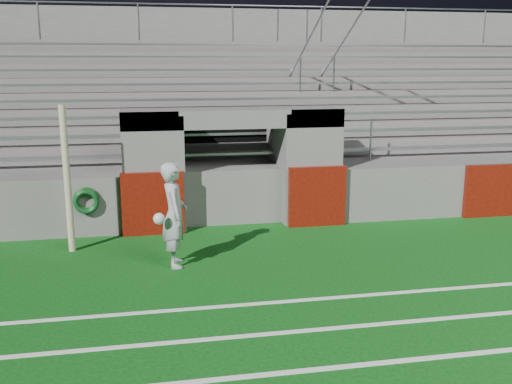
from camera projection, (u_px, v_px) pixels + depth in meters
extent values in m
plane|color=#0C4911|center=(264.00, 279.00, 9.68)|extent=(90.00, 90.00, 0.00)
cylinder|color=beige|center=(67.00, 180.00, 10.80)|extent=(0.13, 0.13, 2.83)
cube|color=white|center=(314.00, 370.00, 6.80)|extent=(28.00, 0.09, 0.01)
cube|color=white|center=(293.00, 332.00, 7.76)|extent=(28.00, 0.09, 0.01)
cube|color=white|center=(277.00, 302.00, 8.72)|extent=(28.00, 0.09, 0.01)
cube|color=#5F5C5A|center=(151.00, 170.00, 12.42)|extent=(1.20, 1.00, 2.60)
cube|color=#5F5C5A|center=(311.00, 164.00, 13.07)|extent=(1.20, 1.00, 2.60)
cube|color=black|center=(223.00, 157.00, 14.38)|extent=(2.60, 0.20, 2.50)
cube|color=#5F5C5A|center=(180.00, 166.00, 13.12)|extent=(0.10, 2.20, 2.50)
cube|color=#5F5C5A|center=(277.00, 163.00, 13.54)|extent=(0.10, 2.20, 2.50)
cube|color=#5F5C5A|center=(233.00, 118.00, 12.50)|extent=(4.80, 1.00, 0.40)
cube|color=#5F5C5A|center=(214.00, 149.00, 16.46)|extent=(26.00, 8.00, 0.20)
cube|color=#5F5C5A|center=(214.00, 170.00, 16.60)|extent=(26.00, 8.00, 1.05)
cube|color=#4F0E06|center=(153.00, 204.00, 12.02)|extent=(1.30, 0.15, 1.35)
cube|color=#4F0E06|center=(317.00, 196.00, 12.68)|extent=(1.30, 0.15, 1.35)
cube|color=#4F0E06|center=(507.00, 190.00, 13.54)|extent=(2.20, 0.15, 1.25)
cube|color=gray|center=(227.00, 153.00, 13.59)|extent=(23.00, 0.28, 0.06)
cube|color=#5F5C5A|center=(223.00, 149.00, 14.41)|extent=(24.00, 0.75, 0.38)
cube|color=gray|center=(223.00, 134.00, 14.22)|extent=(23.00, 0.28, 0.06)
cube|color=#5F5C5A|center=(219.00, 138.00, 15.09)|extent=(24.00, 0.75, 0.76)
cube|color=gray|center=(219.00, 116.00, 14.86)|extent=(23.00, 0.28, 0.06)
cube|color=#5F5C5A|center=(216.00, 128.00, 15.76)|extent=(24.00, 0.75, 1.14)
cube|color=gray|center=(215.00, 99.00, 15.49)|extent=(23.00, 0.28, 0.06)
cube|color=#5F5C5A|center=(212.00, 118.00, 16.44)|extent=(24.00, 0.75, 1.52)
cube|color=gray|center=(212.00, 84.00, 16.13)|extent=(23.00, 0.28, 0.06)
cube|color=#5F5C5A|center=(209.00, 110.00, 17.12)|extent=(24.00, 0.75, 1.90)
cube|color=gray|center=(209.00, 70.00, 16.76)|extent=(23.00, 0.28, 0.06)
cube|color=#5F5C5A|center=(207.00, 102.00, 17.79)|extent=(24.00, 0.75, 2.28)
cube|color=gray|center=(206.00, 57.00, 17.39)|extent=(23.00, 0.28, 0.06)
cube|color=#5F5C5A|center=(204.00, 94.00, 18.47)|extent=(24.00, 0.75, 2.66)
cube|color=gray|center=(204.00, 45.00, 18.03)|extent=(23.00, 0.28, 0.06)
cube|color=#5F5C5A|center=(202.00, 91.00, 19.10)|extent=(26.00, 0.60, 5.29)
cylinder|color=#A5A8AD|center=(332.00, 140.00, 13.72)|extent=(0.05, 0.05, 1.00)
cylinder|color=#A5A8AD|center=(300.00, 74.00, 16.25)|extent=(0.05, 0.05, 1.00)
cylinder|color=#A5A8AD|center=(277.00, 25.00, 18.79)|extent=(0.05, 0.05, 1.00)
cylinder|color=#A5A8AD|center=(301.00, 56.00, 16.14)|extent=(0.05, 6.02, 3.08)
cylinder|color=#A5A8AD|center=(371.00, 139.00, 13.90)|extent=(0.05, 0.05, 1.00)
cylinder|color=#A5A8AD|center=(334.00, 74.00, 16.43)|extent=(0.05, 0.05, 1.00)
cylinder|color=#A5A8AD|center=(307.00, 25.00, 18.97)|extent=(0.05, 0.05, 1.00)
cylinder|color=#A5A8AD|center=(334.00, 56.00, 16.32)|extent=(0.05, 6.02, 3.08)
cylinder|color=#A5A8AD|center=(38.00, 20.00, 17.42)|extent=(0.05, 0.05, 1.10)
cylinder|color=#A5A8AD|center=(138.00, 22.00, 17.96)|extent=(0.05, 0.05, 1.10)
cylinder|color=#A5A8AD|center=(232.00, 23.00, 18.51)|extent=(0.05, 0.05, 1.10)
cylinder|color=#A5A8AD|center=(321.00, 24.00, 19.05)|extent=(0.05, 0.05, 1.10)
cylinder|color=#A5A8AD|center=(405.00, 25.00, 19.59)|extent=(0.05, 0.05, 1.10)
cylinder|color=#A5A8AD|center=(484.00, 26.00, 20.14)|extent=(0.05, 0.05, 1.10)
cylinder|color=#A5A8AD|center=(201.00, 4.00, 18.20)|extent=(24.00, 0.05, 0.05)
imported|color=#A8AEB2|center=(174.00, 215.00, 10.12)|extent=(0.47, 0.70, 1.89)
sphere|color=white|center=(159.00, 219.00, 9.81)|extent=(0.20, 0.20, 0.20)
torus|color=#0C3F0D|center=(86.00, 200.00, 11.75)|extent=(0.53, 0.10, 0.53)
torus|color=#0D411A|center=(86.00, 202.00, 11.71)|extent=(0.52, 0.10, 0.52)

